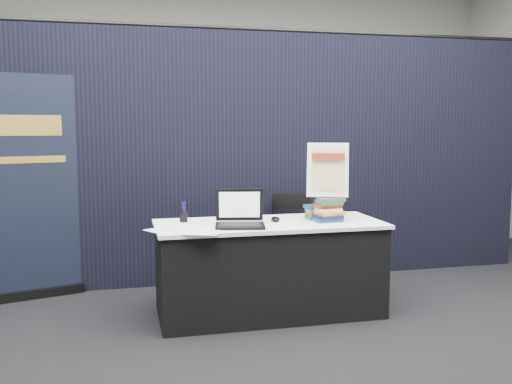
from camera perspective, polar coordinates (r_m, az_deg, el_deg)
The scene contains 15 objects.
floor at distance 4.22m, azimuth 3.30°, elevation -14.36°, with size 8.00×8.00×0.00m, color black.
wall_back at distance 7.86m, azimuth -5.18°, elevation 8.33°, with size 8.00×0.02×3.50m, color #B1AFA7.
drape_partition at distance 5.50m, azimuth -1.45°, elevation 3.38°, with size 6.00×0.08×2.40m, color black.
display_table at distance 4.61m, azimuth 1.34°, elevation -7.62°, with size 1.80×0.75×0.75m.
laptop at distance 4.35m, azimuth -1.75°, elevation -2.59°, with size 0.41×0.36×0.28m.
mouse at distance 4.58m, azimuth 1.95°, elevation -2.72°, with size 0.07×0.12×0.04m, color black.
brochure_left at distance 4.27m, azimuth -9.10°, elevation -3.72°, with size 0.26×0.19×0.00m, color silver.
brochure_mid at distance 4.12m, azimuth -5.90°, elevation -4.02°, with size 0.32×0.23×0.00m, color white.
brochure_right at distance 4.40m, azimuth -3.67°, elevation -3.34°, with size 0.31×0.22×0.00m, color silver.
pen_cup at distance 4.58m, azimuth -7.25°, elevation -2.48°, with size 0.06×0.06×0.08m, color black.
book_stack_tall at distance 4.60m, azimuth 7.26°, elevation -1.74°, with size 0.22×0.19×0.19m.
book_stack_short at distance 4.72m, azimuth 6.43°, elevation -2.00°, with size 0.20×0.15×0.11m.
info_sign at distance 4.59m, azimuth 7.19°, elevation 2.16°, with size 0.35×0.23×0.45m.
pullup_banner at distance 5.32m, azimuth -21.44°, elevation -0.78°, with size 0.82×0.33×1.96m.
stacking_chair at distance 5.35m, azimuth 4.07°, elevation -4.45°, with size 0.50×0.51×0.87m.
Camera 1 is at (-1.15, -3.77, 1.51)m, focal length 40.00 mm.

